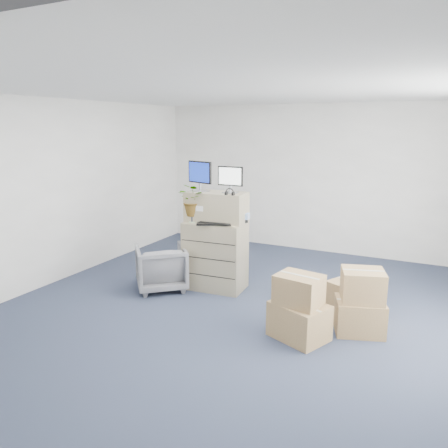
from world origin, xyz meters
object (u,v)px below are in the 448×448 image
(water_bottle, at_px, (222,213))
(potted_plant, at_px, (194,204))
(monitor_right, at_px, (230,178))
(office_chair, at_px, (161,265))
(monitor_left, at_px, (200,175))
(keyboard, at_px, (215,223))
(filing_cabinet_lower, at_px, (215,255))

(water_bottle, distance_m, potted_plant, 0.42)
(monitor_right, height_order, office_chair, monitor_right)
(monitor_left, distance_m, office_chair, 1.46)
(monitor_left, relative_size, office_chair, 0.61)
(water_bottle, xyz_separation_m, office_chair, (-0.79, -0.45, -0.78))
(monitor_left, relative_size, potted_plant, 0.77)
(keyboard, relative_size, office_chair, 0.71)
(keyboard, bearing_deg, monitor_right, 31.70)
(keyboard, relative_size, potted_plant, 0.90)
(filing_cabinet_lower, height_order, monitor_left, monitor_left)
(water_bottle, height_order, potted_plant, potted_plant)
(filing_cabinet_lower, xyz_separation_m, water_bottle, (0.08, 0.05, 0.64))
(filing_cabinet_lower, bearing_deg, potted_plant, -164.01)
(monitor_left, xyz_separation_m, potted_plant, (-0.04, -0.11, -0.42))
(filing_cabinet_lower, distance_m, monitor_right, 1.18)
(monitor_right, xyz_separation_m, water_bottle, (-0.13, -0.01, -0.52))
(monitor_left, bearing_deg, keyboard, -7.02)
(monitor_left, distance_m, potted_plant, 0.44)
(filing_cabinet_lower, bearing_deg, monitor_right, 11.81)
(filing_cabinet_lower, height_order, office_chair, filing_cabinet_lower)
(water_bottle, bearing_deg, office_chair, -150.25)
(office_chair, bearing_deg, monitor_right, 164.88)
(monitor_left, height_order, monitor_right, monitor_left)
(potted_plant, xyz_separation_m, office_chair, (-0.42, -0.29, -0.91))
(potted_plant, bearing_deg, monitor_left, 72.07)
(filing_cabinet_lower, height_order, potted_plant, potted_plant)
(monitor_left, height_order, keyboard, monitor_left)
(water_bottle, relative_size, office_chair, 0.36)
(office_chair, bearing_deg, keyboard, 156.93)
(monitor_right, relative_size, keyboard, 0.75)
(filing_cabinet_lower, relative_size, monitor_left, 2.30)
(monitor_right, distance_m, office_chair, 1.66)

